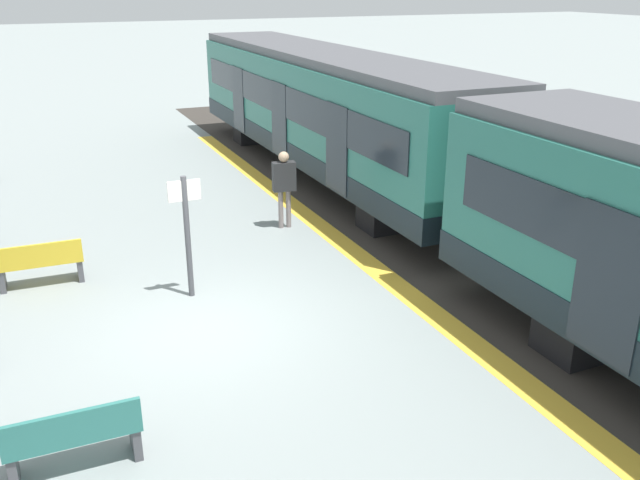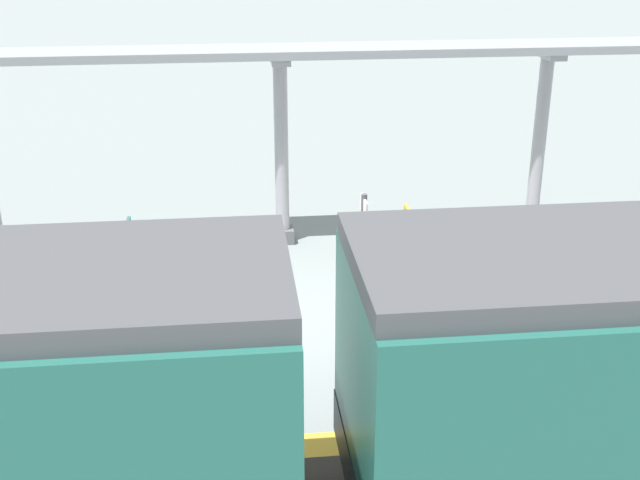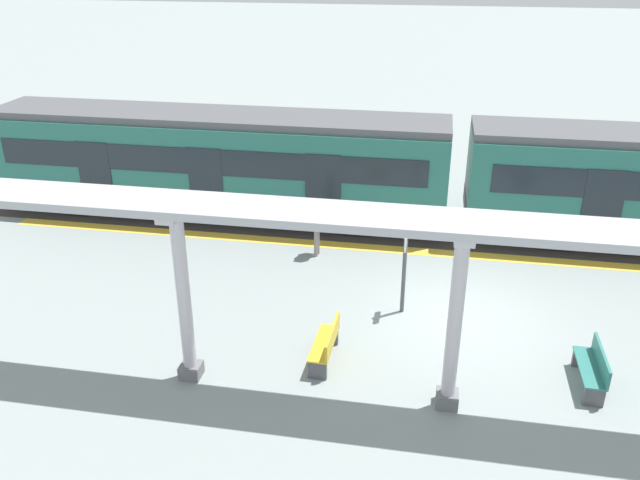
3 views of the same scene
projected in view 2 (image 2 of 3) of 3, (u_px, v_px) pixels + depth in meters
name	position (u px, v px, depth m)	size (l,w,h in m)	color
ground_plane	(284.00, 317.00, 13.96)	(176.00, 176.00, 0.00)	gray
tactile_edge_strip	(303.00, 446.00, 10.62)	(0.52, 28.33, 0.01)	yellow
canopy_pillar_second	(539.00, 144.00, 16.95)	(1.10, 0.44, 3.87)	slate
canopy_pillar_third	(281.00, 152.00, 16.40)	(1.10, 0.44, 3.87)	slate
canopy_beam	(257.00, 52.00, 15.60)	(1.20, 22.93, 0.16)	#A8AAB2
bench_near_end	(417.00, 236.00, 16.25)	(1.51, 0.48, 0.86)	gold
bench_mid_platform	(133.00, 250.00, 15.58)	(1.50, 0.45, 0.86)	#2F766E
platform_info_sign	(363.00, 244.00, 13.54)	(0.56, 0.10, 2.20)	#4C4C51
passenger_waiting_near_edge	(586.00, 327.00, 11.32)	(0.53, 0.29, 1.76)	gray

